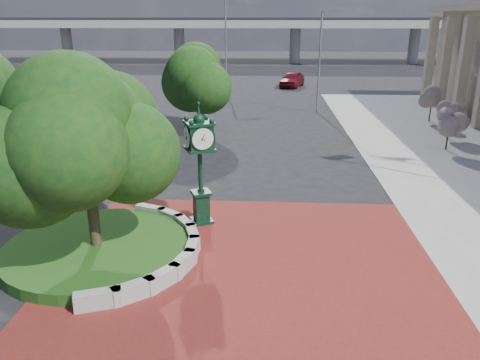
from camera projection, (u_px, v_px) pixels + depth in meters
name	position (u px, v px, depth m)	size (l,w,h in m)	color
ground	(247.00, 259.00, 15.33)	(200.00, 200.00, 0.00)	black
plaza	(246.00, 274.00, 14.38)	(12.00, 12.00, 0.04)	maroon
planter_wall	(165.00, 249.00, 15.40)	(2.96, 6.77, 0.54)	#9E9B93
grass_bed	(97.00, 249.00, 15.55)	(6.10, 6.10, 0.40)	#174413
overpass	(265.00, 24.00, 79.19)	(90.00, 12.00, 7.50)	#9E9B93
tree_planter	(86.00, 147.00, 14.39)	(5.20, 5.20, 6.33)	#38281C
tree_street	(200.00, 84.00, 31.46)	(4.40, 4.40, 5.45)	#38281C
post_clock	(200.00, 160.00, 17.23)	(1.19, 1.19, 4.59)	black
parked_car	(292.00, 79.00, 53.11)	(2.01, 5.00, 1.70)	#5E0D18
street_lamp_near	(322.00, 54.00, 37.59)	(1.80, 0.46, 8.04)	slate
street_lamp_far	(228.00, 36.00, 50.40)	(2.14, 0.26, 9.55)	slate
shrub_near	(449.00, 124.00, 27.36)	(1.20, 1.20, 2.20)	#38281C
shrub_mid	(450.00, 115.00, 30.04)	(1.20, 1.20, 2.20)	#38281C
shrub_far	(432.00, 101.00, 34.99)	(1.20, 1.20, 2.20)	#38281C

